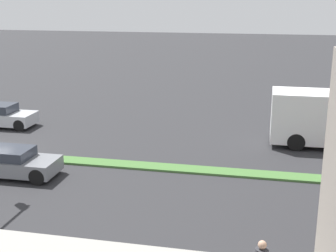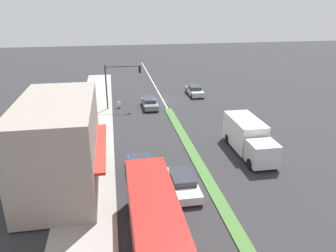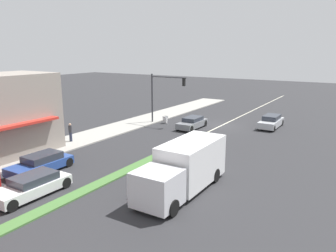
# 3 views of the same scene
# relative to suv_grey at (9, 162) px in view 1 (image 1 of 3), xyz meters

# --- Properties ---
(suv_grey) EXTENTS (1.76, 4.25, 1.24)m
(suv_grey) POSITION_rel_suv_grey_xyz_m (0.00, 0.00, 0.00)
(suv_grey) COLOR slate
(suv_grey) RESTS_ON ground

